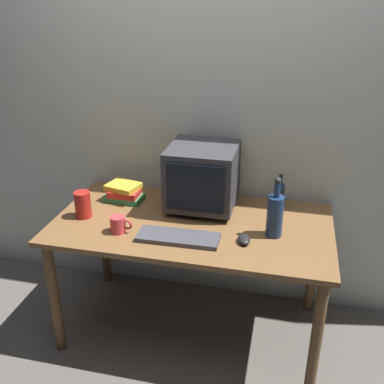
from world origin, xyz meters
TOP-DOWN VIEW (x-y plane):
  - ground_plane at (0.00, 0.00)m, footprint 6.00×6.00m
  - back_wall at (0.00, 0.46)m, footprint 4.00×0.08m
  - desk at (0.00, 0.00)m, footprint 1.51×0.80m
  - crt_monitor at (0.02, 0.20)m, footprint 0.38×0.39m
  - keyboard at (-0.03, -0.20)m, footprint 0.42×0.16m
  - computer_mouse at (0.30, -0.15)m, footprint 0.09×0.11m
  - bottle_tall at (0.44, -0.05)m, footprint 0.08×0.08m
  - bottle_short at (0.45, 0.30)m, footprint 0.06×0.06m
  - book_stack at (-0.46, 0.18)m, footprint 0.23×0.19m
  - mug at (-0.35, -0.20)m, footprint 0.12×0.08m
  - metal_canister at (-0.60, -0.08)m, footprint 0.09×0.09m

SIDE VIEW (x-z plane):
  - ground_plane at x=0.00m, z-range 0.00..0.00m
  - desk at x=0.00m, z-range 0.28..1.01m
  - keyboard at x=-0.03m, z-range 0.73..0.76m
  - computer_mouse at x=0.30m, z-range 0.73..0.77m
  - mug at x=-0.35m, z-range 0.73..0.82m
  - book_stack at x=-0.46m, z-range 0.73..0.83m
  - metal_canister at x=-0.60m, z-range 0.73..0.88m
  - bottle_short at x=0.45m, z-range 0.71..0.91m
  - bottle_tall at x=0.44m, z-range 0.69..1.02m
  - crt_monitor at x=0.02m, z-range 0.74..1.11m
  - back_wall at x=0.00m, z-range 0.00..2.50m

